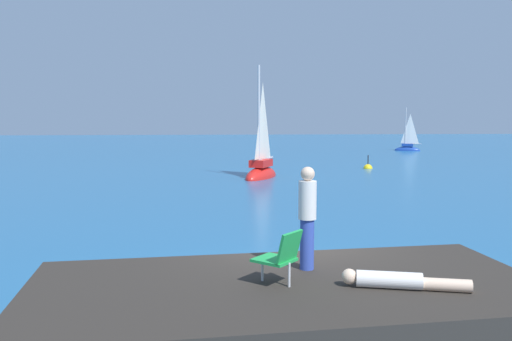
{
  "coord_description": "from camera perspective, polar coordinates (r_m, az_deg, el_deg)",
  "views": [
    {
      "loc": [
        -1.41,
        -10.04,
        3.45
      ],
      "look_at": [
        0.42,
        14.98,
        0.81
      ],
      "focal_mm": 37.77,
      "sensor_mm": 36.0,
      "label": 1
    }
  ],
  "objects": [
    {
      "name": "boulder_seaward",
      "position": [
        11.1,
        17.88,
        -12.38
      ],
      "size": [
        0.91,
        1.06,
        0.73
      ],
      "primitive_type": "cube",
      "rotation": [
        0.16,
        -0.08,
        1.63
      ],
      "color": "#2C231F",
      "rests_on": "ground"
    },
    {
      "name": "ground_plane",
      "position": [
        10.71,
        3.71,
        -12.79
      ],
      "size": [
        160.0,
        160.0,
        0.0
      ],
      "primitive_type": "plane",
      "color": "#236093"
    },
    {
      "name": "beach_chair",
      "position": [
        7.73,
        2.65,
        -8.91
      ],
      "size": [
        0.76,
        0.75,
        0.8
      ],
      "rotation": [
        0.0,
        0.0,
        2.43
      ],
      "color": "green",
      "rests_on": "shore_ledge"
    },
    {
      "name": "sailboat_far",
      "position": [
        52.63,
        15.75,
        2.3
      ],
      "size": [
        2.46,
        1.68,
        4.45
      ],
      "rotation": [
        0.0,
        0.0,
        2.73
      ],
      "color": "#193D99",
      "rests_on": "ground"
    },
    {
      "name": "person_sunbather",
      "position": [
        7.91,
        14.88,
        -11.22
      ],
      "size": [
        1.73,
        0.6,
        0.25
      ],
      "rotation": [
        0.0,
        0.0,
        6.04
      ],
      "color": "white",
      "rests_on": "shore_ledge"
    },
    {
      "name": "sailboat_near",
      "position": [
        29.24,
        0.54,
        -0.05
      ],
      "size": [
        2.57,
        3.64,
        6.61
      ],
      "rotation": [
        0.0,
        0.0,
        4.27
      ],
      "color": "red",
      "rests_on": "ground"
    },
    {
      "name": "shore_ledge",
      "position": [
        8.13,
        3.24,
        -15.2
      ],
      "size": [
        7.74,
        4.16,
        1.02
      ],
      "primitive_type": "cube",
      "rotation": [
        0.0,
        0.0,
        0.09
      ],
      "color": "#2D2823",
      "rests_on": "ground"
    },
    {
      "name": "person_standing",
      "position": [
        8.45,
        5.46,
        -4.71
      ],
      "size": [
        0.28,
        0.28,
        1.62
      ],
      "rotation": [
        0.0,
        0.0,
        5.55
      ],
      "color": "#334CB2",
      "rests_on": "shore_ledge"
    },
    {
      "name": "boulder_inland",
      "position": [
        10.54,
        10.71,
        -13.19
      ],
      "size": [
        1.35,
        1.33,
        0.72
      ],
      "primitive_type": "cube",
      "rotation": [
        0.12,
        -0.07,
        2.26
      ],
      "color": "#2C2A24",
      "rests_on": "ground"
    },
    {
      "name": "marker_buoy",
      "position": [
        34.83,
        11.76,
        0.22
      ],
      "size": [
        0.56,
        0.56,
        1.13
      ],
      "color": "yellow",
      "rests_on": "ground"
    }
  ]
}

